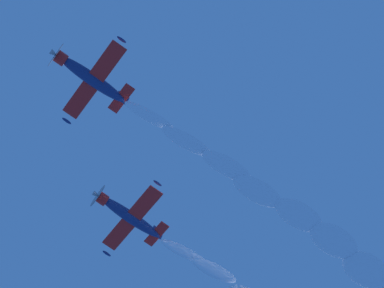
# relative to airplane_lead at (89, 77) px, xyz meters

# --- Properties ---
(airplane_lead) EXTENTS (7.96, 8.79, 2.95)m
(airplane_lead) POSITION_rel_airplane_lead_xyz_m (0.00, 0.00, 0.00)
(airplane_lead) COLOR navy
(airplane_left_wingman) EXTENTS (7.95, 8.82, 2.92)m
(airplane_left_wingman) POSITION_rel_airplane_lead_xyz_m (7.65, 12.62, 0.97)
(airplane_left_wingman) COLOR navy
(smoke_trail_lead) EXTENTS (37.31, 11.52, 6.44)m
(smoke_trail_lead) POSITION_rel_airplane_lead_xyz_m (28.25, 7.06, -3.21)
(smoke_trail_lead) COLOR white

